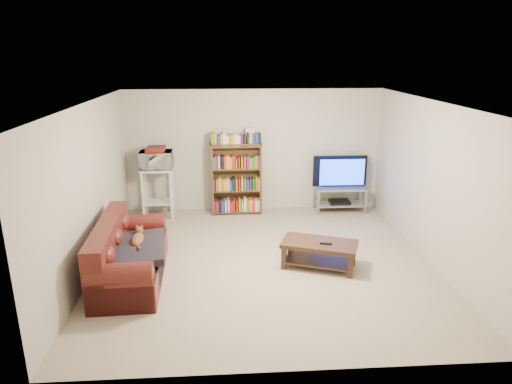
{
  "coord_description": "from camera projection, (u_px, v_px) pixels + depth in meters",
  "views": [
    {
      "loc": [
        -0.55,
        -6.32,
        3.08
      ],
      "look_at": [
        -0.1,
        0.4,
        1.0
      ],
      "focal_mm": 32.0,
      "sensor_mm": 36.0,
      "label": 1
    }
  ],
  "objects": [
    {
      "name": "cat",
      "position": [
        138.0,
        240.0,
        6.37
      ],
      "size": [
        0.24,
        0.54,
        0.16
      ],
      "primitive_type": null,
      "rotation": [
        0.0,
        0.0,
        0.04
      ],
      "color": "brown",
      "rests_on": "sofa"
    },
    {
      "name": "wall_right",
      "position": [
        432.0,
        184.0,
        6.77
      ],
      "size": [
        0.0,
        5.0,
        5.0
      ],
      "primitive_type": "plane",
      "rotation": [
        1.57,
        0.0,
        -1.57
      ],
      "color": "beige",
      "rests_on": "ground"
    },
    {
      "name": "wall_front",
      "position": [
        288.0,
        263.0,
        4.23
      ],
      "size": [
        5.0,
        0.0,
        5.0
      ],
      "primitive_type": "plane",
      "rotation": [
        -1.57,
        0.0,
        0.0
      ],
      "color": "beige",
      "rests_on": "ground"
    },
    {
      "name": "remote",
      "position": [
        326.0,
        243.0,
        6.63
      ],
      "size": [
        0.18,
        0.09,
        0.02
      ],
      "primitive_type": "cube",
      "rotation": [
        0.0,
        0.0,
        -0.21
      ],
      "color": "black",
      "rests_on": "coffee_table"
    },
    {
      "name": "sofa",
      "position": [
        126.0,
        259.0,
        6.39
      ],
      "size": [
        0.93,
        2.0,
        0.84
      ],
      "rotation": [
        0.0,
        0.0,
        0.04
      ],
      "color": "#531A15",
      "rests_on": "floor"
    },
    {
      "name": "coffee_table",
      "position": [
        319.0,
        250.0,
        6.74
      ],
      "size": [
        1.21,
        0.89,
        0.4
      ],
      "rotation": [
        0.0,
        0.0,
        -0.36
      ],
      "color": "#362013",
      "rests_on": "floor"
    },
    {
      "name": "wall_left",
      "position": [
        89.0,
        190.0,
        6.45
      ],
      "size": [
        0.0,
        5.0,
        5.0
      ],
      "primitive_type": "plane",
      "rotation": [
        1.57,
        0.0,
        1.57
      ],
      "color": "beige",
      "rests_on": "ground"
    },
    {
      "name": "shelf_clutter",
      "position": [
        241.0,
        137.0,
        8.68
      ],
      "size": [
        0.72,
        0.23,
        0.28
      ],
      "rotation": [
        0.0,
        0.0,
        0.02
      ],
      "color": "silver",
      "rests_on": "bookshelf"
    },
    {
      "name": "floor",
      "position": [
        264.0,
        262.0,
        6.97
      ],
      "size": [
        5.0,
        5.0,
        0.0
      ],
      "primitive_type": "plane",
      "color": "tan",
      "rests_on": "ground"
    },
    {
      "name": "game_boxes",
      "position": [
        156.0,
        150.0,
        8.5
      ],
      "size": [
        0.36,
        0.31,
        0.05
      ],
      "primitive_type": "cube",
      "rotation": [
        0.0,
        0.0,
        0.02
      ],
      "color": "maroon",
      "rests_on": "microwave"
    },
    {
      "name": "dvd_player",
      "position": [
        339.0,
        202.0,
        9.14
      ],
      "size": [
        0.4,
        0.28,
        0.06
      ],
      "primitive_type": "cube",
      "rotation": [
        0.0,
        0.0,
        -0.01
      ],
      "color": "black",
      "rests_on": "tv_stand"
    },
    {
      "name": "tv_stand",
      "position": [
        340.0,
        195.0,
        9.1
      ],
      "size": [
        1.0,
        0.46,
        0.5
      ],
      "rotation": [
        0.0,
        0.0,
        -0.01
      ],
      "color": "#999EA3",
      "rests_on": "floor"
    },
    {
      "name": "microwave_stand",
      "position": [
        158.0,
        186.0,
        8.7
      ],
      "size": [
        0.61,
        0.45,
        0.97
      ],
      "rotation": [
        0.0,
        0.0,
        0.02
      ],
      "color": "silver",
      "rests_on": "floor"
    },
    {
      "name": "wall_back",
      "position": [
        254.0,
        151.0,
        8.99
      ],
      "size": [
        5.0,
        0.0,
        5.0
      ],
      "primitive_type": "plane",
      "rotation": [
        1.57,
        0.0,
        0.0
      ],
      "color": "beige",
      "rests_on": "ground"
    },
    {
      "name": "bookshelf",
      "position": [
        236.0,
        178.0,
        8.89
      ],
      "size": [
        0.98,
        0.32,
        1.41
      ],
      "rotation": [
        0.0,
        0.0,
        0.02
      ],
      "color": "#4D351A",
      "rests_on": "floor"
    },
    {
      "name": "ceiling",
      "position": [
        265.0,
        103.0,
        6.26
      ],
      "size": [
        5.0,
        5.0,
        0.0
      ],
      "primitive_type": "plane",
      "rotation": [
        3.14,
        0.0,
        0.0
      ],
      "color": "white",
      "rests_on": "ground"
    },
    {
      "name": "television",
      "position": [
        341.0,
        172.0,
        8.96
      ],
      "size": [
        1.07,
        0.15,
        0.62
      ],
      "primitive_type": "imported",
      "rotation": [
        0.0,
        0.0,
        3.13
      ],
      "color": "black",
      "rests_on": "tv_stand"
    },
    {
      "name": "blanket",
      "position": [
        136.0,
        249.0,
        6.22
      ],
      "size": [
        0.88,
        1.07,
        0.18
      ],
      "primitive_type": "cube",
      "rotation": [
        0.05,
        -0.04,
        0.12
      ],
      "color": "black",
      "rests_on": "sofa"
    },
    {
      "name": "microwave",
      "position": [
        156.0,
        160.0,
        8.55
      ],
      "size": [
        0.6,
        0.42,
        0.33
      ],
      "primitive_type": "imported",
      "rotation": [
        0.0,
        0.0,
        0.02
      ],
      "color": "silver",
      "rests_on": "microwave_stand"
    }
  ]
}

